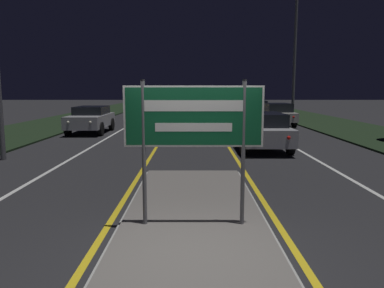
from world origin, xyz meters
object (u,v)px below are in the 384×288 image
object	(u,v)px
car_receding_0	(259,130)
streetlight_right_near	(295,22)
car_receding_2	(255,108)
highway_sign	(192,123)
car_receding_3	(241,103)
car_receding_1	(275,114)
car_approaching_0	(90,119)

from	to	relation	value
car_receding_0	streetlight_right_near	bearing A→B (deg)	68.34
car_receding_0	car_receding_2	distance (m)	18.11
highway_sign	streetlight_right_near	distance (m)	20.18
highway_sign	car_receding_3	bearing A→B (deg)	81.31
highway_sign	car_receding_2	xyz separation A→B (m)	(5.58, 26.66, -1.08)
car_receding_3	streetlight_right_near	bearing A→B (deg)	-88.43
car_receding_1	car_receding_2	distance (m)	7.94
car_receding_0	car_receding_3	bearing A→B (deg)	83.87
car_receding_0	car_receding_1	world-z (taller)	car_receding_1
highway_sign	car_receding_2	distance (m)	27.26
car_receding_3	car_receding_2	bearing A→B (deg)	-91.95
car_receding_2	car_receding_3	bearing A→B (deg)	88.05
streetlight_right_near	car_receding_2	world-z (taller)	streetlight_right_near
car_receding_1	highway_sign	bearing A→B (deg)	-106.63
highway_sign	car_approaching_0	bearing A→B (deg)	111.21
car_receding_0	car_receding_1	size ratio (longest dim) A/B	1.02
car_receding_1	car_approaching_0	size ratio (longest dim) A/B	1.07
car_approaching_0	streetlight_right_near	bearing A→B (deg)	18.72
car_receding_0	car_receding_2	world-z (taller)	car_receding_0
car_receding_2	streetlight_right_near	bearing A→B (deg)	-83.01
streetlight_right_near	highway_sign	bearing A→B (deg)	-109.60
highway_sign	car_approaching_0	world-z (taller)	highway_sign
car_approaching_0	highway_sign	bearing A→B (deg)	-68.79
streetlight_right_near	car_approaching_0	world-z (taller)	streetlight_right_near
streetlight_right_near	car_approaching_0	bearing A→B (deg)	-161.28
highway_sign	car_receding_0	bearing A→B (deg)	72.73
highway_sign	car_receding_2	bearing A→B (deg)	78.19
streetlight_right_near	car_receding_3	xyz separation A→B (m)	(-0.57, 20.84, -5.82)
highway_sign	car_receding_3	world-z (taller)	highway_sign
car_receding_2	car_approaching_0	world-z (taller)	car_approaching_0
car_receding_3	highway_sign	bearing A→B (deg)	-98.69
highway_sign	car_receding_3	xyz separation A→B (m)	(6.01, 39.32, -1.05)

